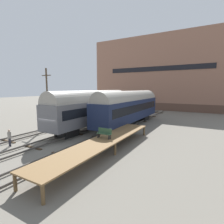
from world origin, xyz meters
TOP-DOWN VIEW (x-y plane):
  - ground_plane at (0.00, 0.00)m, footprint 200.00×200.00m
  - track_left at (-4.10, 0.00)m, footprint 2.60×60.00m
  - track_middle at (0.00, 0.00)m, footprint 2.60×60.00m
  - track_right at (4.10, 0.00)m, footprint 2.60×60.00m
  - train_car_grey at (0.00, 7.13)m, footprint 3.11×16.49m
  - train_car_navy at (4.10, 10.91)m, footprint 2.92×17.44m
  - station_platform at (6.70, -0.67)m, footprint 2.57×15.13m
  - bench at (6.41, -0.10)m, footprint 1.40×0.40m
  - person_worker at (-2.29, -3.78)m, footprint 0.32×0.32m
  - utility_pole at (-6.50, 4.58)m, footprint 1.80×0.24m
  - warehouse_building at (2.26, 38.65)m, footprint 37.25×13.20m

SIDE VIEW (x-z plane):
  - ground_plane at x=0.00m, z-range 0.00..0.00m
  - track_left at x=-4.10m, z-range 0.01..0.27m
  - track_middle at x=0.00m, z-range 0.01..0.27m
  - track_right at x=4.10m, z-range 0.01..0.27m
  - person_worker at x=-2.29m, z-range 0.17..1.86m
  - station_platform at x=6.70m, z-range 0.49..1.63m
  - bench at x=6.41m, z-range 1.18..2.09m
  - train_car_navy at x=4.10m, z-range 0.38..5.71m
  - train_car_grey at x=0.00m, z-range 0.36..5.74m
  - utility_pole at x=-6.50m, z-range 0.16..8.76m
  - warehouse_building at x=2.26m, z-range 0.00..19.41m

